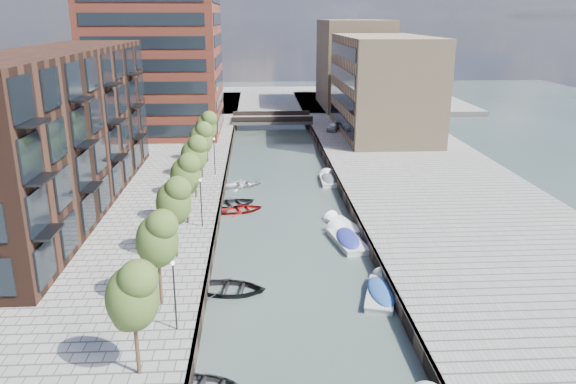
{
  "coord_description": "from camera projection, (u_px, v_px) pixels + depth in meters",
  "views": [
    {
      "loc": [
        -2.57,
        -19.9,
        17.7
      ],
      "look_at": [
        0.0,
        25.17,
        3.5
      ],
      "focal_mm": 35.0,
      "sensor_mm": 36.0,
      "label": 1
    }
  ],
  "objects": [
    {
      "name": "tree_5",
      "position": [
        201.0,
        138.0,
        59.49
      ],
      "size": [
        2.5,
        2.5,
        5.95
      ],
      "color": "#382619",
      "rests_on": "quay_left"
    },
    {
      "name": "sloop_2",
      "position": [
        242.0,
        211.0,
        53.16
      ],
      "size": [
        4.76,
        3.99,
        0.84
      ],
      "primitive_type": "imported",
      "rotation": [
        0.0,
        0.0,
        1.87
      ],
      "color": "#A61212",
      "rests_on": "ground"
    },
    {
      "name": "quay_wall_left",
      "position": [
        225.0,
        179.0,
        62.01
      ],
      "size": [
        0.25,
        140.0,
        1.0
      ],
      "primitive_type": "cube",
      "color": "#332823",
      "rests_on": "ground"
    },
    {
      "name": "tan_block_near",
      "position": [
        383.0,
        85.0,
        81.92
      ],
      "size": [
        12.0,
        25.0,
        14.0
      ],
      "primitive_type": "cube",
      "color": "tan",
      "rests_on": "quay_right"
    },
    {
      "name": "motorboat_0",
      "position": [
        381.0,
        291.0,
        37.26
      ],
      "size": [
        3.12,
        5.47,
        1.73
      ],
      "color": "#B3B4B2",
      "rests_on": "ground"
    },
    {
      "name": "car",
      "position": [
        333.0,
        126.0,
        85.4
      ],
      "size": [
        2.68,
        4.08,
        1.29
      ],
      "primitive_type": "imported",
      "rotation": [
        0.0,
        0.0,
        -0.33
      ],
      "color": "silver",
      "rests_on": "quay_right"
    },
    {
      "name": "motorboat_4",
      "position": [
        328.0,
        179.0,
        62.81
      ],
      "size": [
        1.91,
        5.06,
        1.67
      ],
      "color": "white",
      "rests_on": "ground"
    },
    {
      "name": "sloop_0",
      "position": [
        230.0,
        292.0,
        37.57
      ],
      "size": [
        5.41,
        4.22,
        1.02
      ],
      "primitive_type": "imported",
      "rotation": [
        0.0,
        0.0,
        1.42
      ],
      "color": "black",
      "rests_on": "ground"
    },
    {
      "name": "motorboat_3",
      "position": [
        345.0,
        239.0,
        45.96
      ],
      "size": [
        2.97,
        5.92,
        1.89
      ],
      "color": "silver",
      "rests_on": "ground"
    },
    {
      "name": "apartment_block",
      "position": [
        59.0,
        131.0,
        49.48
      ],
      "size": [
        8.0,
        38.0,
        14.0
      ],
      "primitive_type": "cube",
      "color": "black",
      "rests_on": "quay_left"
    },
    {
      "name": "motorboat_2",
      "position": [
        341.0,
        225.0,
        49.52
      ],
      "size": [
        3.15,
        4.83,
        1.53
      ],
      "color": "white",
      "rests_on": "ground"
    },
    {
      "name": "sloop_3",
      "position": [
        243.0,
        187.0,
        60.89
      ],
      "size": [
        5.08,
        4.3,
        0.89
      ],
      "primitive_type": "imported",
      "rotation": [
        0.0,
        0.0,
        1.9
      ],
      "color": "silver",
      "rests_on": "ground"
    },
    {
      "name": "lamp_1",
      "position": [
        201.0,
        198.0,
        45.81
      ],
      "size": [
        0.24,
        0.24,
        4.12
      ],
      "color": "black",
      "rests_on": "quay_left"
    },
    {
      "name": "lamp_0",
      "position": [
        174.0,
        288.0,
        30.57
      ],
      "size": [
        0.24,
        0.24,
        4.12
      ],
      "color": "black",
      "rests_on": "quay_left"
    },
    {
      "name": "tower",
      "position": [
        154.0,
        28.0,
        80.58
      ],
      "size": [
        18.0,
        18.0,
        30.0
      ],
      "primitive_type": "cube",
      "color": "#9B402D",
      "rests_on": "quay_left"
    },
    {
      "name": "sloop_4",
      "position": [
        233.0,
        206.0,
        54.66
      ],
      "size": [
        5.58,
        4.89,
        0.96
      ],
      "primitive_type": "imported",
      "rotation": [
        0.0,
        0.0,
        1.98
      ],
      "color": "black",
      "rests_on": "ground"
    },
    {
      "name": "lamp_2",
      "position": [
        214.0,
        152.0,
        61.05
      ],
      "size": [
        0.24,
        0.24,
        4.12
      ],
      "color": "black",
      "rests_on": "quay_left"
    },
    {
      "name": "quay_wall_right",
      "position": [
        335.0,
        177.0,
        62.68
      ],
      "size": [
        0.25,
        140.0,
        1.0
      ],
      "primitive_type": "cube",
      "color": "#332823",
      "rests_on": "ground"
    },
    {
      "name": "bridge",
      "position": [
        272.0,
        119.0,
        92.55
      ],
      "size": [
        13.0,
        6.0,
        1.3
      ],
      "color": "gray",
      "rests_on": "ground"
    },
    {
      "name": "tan_block_far",
      "position": [
        353.0,
        64.0,
        106.38
      ],
      "size": [
        12.0,
        20.0,
        16.0
      ],
      "primitive_type": "cube",
      "color": "tan",
      "rests_on": "quay_right"
    },
    {
      "name": "tree_0",
      "position": [
        132.0,
        294.0,
        26.15
      ],
      "size": [
        2.5,
        2.5,
        5.95
      ],
      "color": "#382619",
      "rests_on": "quay_left"
    },
    {
      "name": "tree_3",
      "position": [
        185.0,
        173.0,
        46.15
      ],
      "size": [
        2.5,
        2.5,
        5.95
      ],
      "color": "#382619",
      "rests_on": "quay_left"
    },
    {
      "name": "tree_2",
      "position": [
        173.0,
        200.0,
        39.49
      ],
      "size": [
        2.5,
        2.5,
        5.95
      ],
      "color": "#382619",
      "rests_on": "quay_left"
    },
    {
      "name": "tree_6",
      "position": [
        206.0,
        126.0,
        66.15
      ],
      "size": [
        2.5,
        2.5,
        5.95
      ],
      "color": "#382619",
      "rests_on": "quay_left"
    },
    {
      "name": "quay_right",
      "position": [
        422.0,
        176.0,
        63.21
      ],
      "size": [
        20.0,
        140.0,
        1.0
      ],
      "primitive_type": "cube",
      "color": "gray",
      "rests_on": "ground"
    },
    {
      "name": "far_closure",
      "position": [
        268.0,
        100.0,
        119.49
      ],
      "size": [
        80.0,
        40.0,
        1.0
      ],
      "primitive_type": "cube",
      "color": "gray",
      "rests_on": "ground"
    },
    {
      "name": "water",
      "position": [
        280.0,
        182.0,
        62.49
      ],
      "size": [
        300.0,
        300.0,
        0.0
      ],
      "primitive_type": "plane",
      "color": "#38473F",
      "rests_on": "ground"
    },
    {
      "name": "tree_1",
      "position": [
        157.0,
        237.0,
        32.82
      ],
      "size": [
        2.5,
        2.5,
        5.95
      ],
      "color": "#382619",
      "rests_on": "quay_left"
    },
    {
      "name": "tree_4",
      "position": [
        194.0,
        154.0,
        52.82
      ],
      "size": [
        2.5,
        2.5,
        5.95
      ],
      "color": "#382619",
      "rests_on": "quay_left"
    }
  ]
}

